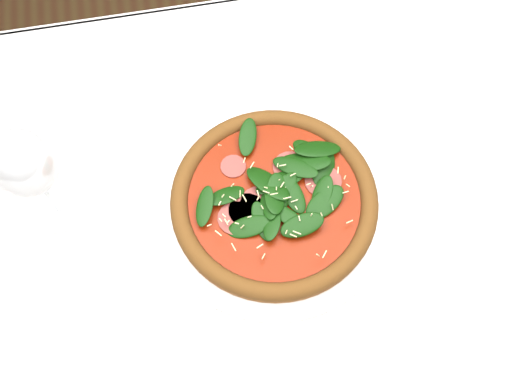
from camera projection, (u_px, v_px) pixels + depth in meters
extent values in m
plane|color=brown|center=(257.00, 337.00, 1.44)|extent=(6.00, 6.00, 0.00)
cube|color=white|center=(257.00, 233.00, 0.78)|extent=(1.20, 0.80, 0.04)
cylinder|color=#4C301E|center=(461.00, 114.00, 1.30)|extent=(0.06, 0.06, 0.71)
cube|color=white|center=(215.00, 47.00, 1.02)|extent=(1.20, 0.01, 0.22)
cylinder|color=white|center=(274.00, 204.00, 0.77)|extent=(0.32, 0.32, 0.01)
torus|color=white|center=(274.00, 203.00, 0.76)|extent=(0.32, 0.32, 0.01)
cylinder|color=#A06326|center=(274.00, 201.00, 0.76)|extent=(0.32, 0.32, 0.01)
torus|color=#A06125|center=(274.00, 199.00, 0.75)|extent=(0.32, 0.32, 0.02)
cylinder|color=#941E05|center=(274.00, 199.00, 0.75)|extent=(0.27, 0.27, 0.00)
cylinder|color=#9C3F3E|center=(274.00, 198.00, 0.75)|extent=(0.24, 0.24, 0.00)
ellipsoid|color=#143D0B|center=(274.00, 195.00, 0.74)|extent=(0.26, 0.26, 0.02)
cylinder|color=#F9EAA2|center=(275.00, 193.00, 0.73)|extent=(0.24, 0.24, 0.00)
cylinder|color=silver|center=(60.00, 210.00, 0.77)|extent=(0.07, 0.07, 0.00)
cylinder|color=silver|center=(49.00, 195.00, 0.72)|extent=(0.01, 0.01, 0.09)
ellipsoid|color=silver|center=(24.00, 164.00, 0.65)|extent=(0.08, 0.08, 0.10)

